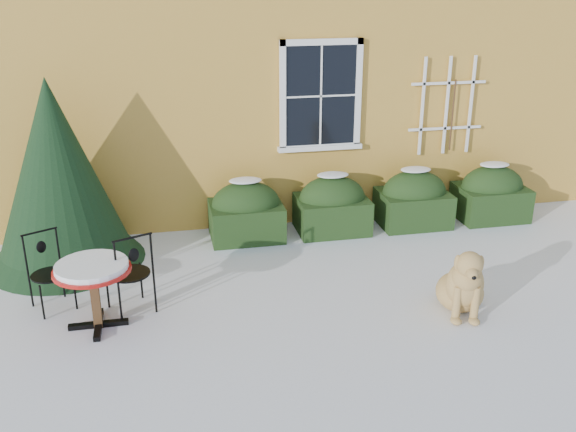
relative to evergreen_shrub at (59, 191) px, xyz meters
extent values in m
plane|color=white|center=(2.80, -2.24, -1.00)|extent=(80.00, 80.00, 0.00)
cube|color=gold|center=(2.80, 4.76, 2.00)|extent=(12.00, 8.00, 6.00)
cube|color=black|center=(3.70, 0.72, 0.97)|extent=(1.05, 0.03, 1.45)
cube|color=white|center=(3.70, 0.71, 1.74)|extent=(1.23, 0.06, 0.09)
cube|color=white|center=(3.70, 0.71, 0.20)|extent=(1.23, 0.06, 0.09)
cube|color=white|center=(3.13, 0.71, 0.97)|extent=(0.09, 0.06, 1.63)
cube|color=white|center=(4.27, 0.71, 0.97)|extent=(0.09, 0.06, 1.63)
cube|color=white|center=(3.70, 0.70, 0.97)|extent=(0.02, 0.02, 1.45)
cube|color=white|center=(3.70, 0.70, 0.97)|extent=(1.05, 0.02, 0.02)
cube|color=white|center=(3.70, 0.71, 0.20)|extent=(1.29, 0.14, 0.07)
cube|color=white|center=(5.30, 0.70, 0.75)|extent=(0.04, 0.03, 1.50)
cube|color=white|center=(5.70, 0.70, 0.75)|extent=(0.04, 0.03, 1.50)
cube|color=white|center=(6.10, 0.70, 0.75)|extent=(0.04, 0.03, 1.50)
cube|color=white|center=(5.70, 0.70, 0.40)|extent=(1.20, 0.03, 0.04)
cube|color=white|center=(5.70, 0.70, 1.10)|extent=(1.20, 0.03, 0.04)
cylinder|color=#472D19|center=(5.80, 0.68, 0.60)|extent=(0.02, 0.02, 1.10)
cube|color=black|center=(2.50, 0.31, -0.74)|extent=(1.05, 0.80, 0.52)
ellipsoid|color=black|center=(2.50, 0.31, -0.48)|extent=(1.00, 0.72, 0.67)
ellipsoid|color=white|center=(2.50, 0.31, -0.12)|extent=(0.47, 0.32, 0.06)
cube|color=black|center=(3.80, 0.31, -0.74)|extent=(1.05, 0.80, 0.52)
ellipsoid|color=black|center=(3.80, 0.31, -0.48)|extent=(1.00, 0.72, 0.67)
ellipsoid|color=white|center=(3.80, 0.31, -0.12)|extent=(0.47, 0.32, 0.06)
cube|color=black|center=(5.10, 0.31, -0.74)|extent=(1.05, 0.80, 0.52)
ellipsoid|color=black|center=(5.10, 0.31, -0.48)|extent=(1.00, 0.72, 0.67)
ellipsoid|color=white|center=(5.10, 0.31, -0.12)|extent=(0.47, 0.32, 0.06)
cube|color=black|center=(6.40, 0.31, -0.74)|extent=(1.05, 0.80, 0.52)
ellipsoid|color=black|center=(6.40, 0.31, -0.48)|extent=(1.00, 0.72, 0.67)
ellipsoid|color=white|center=(6.40, 0.31, -0.12)|extent=(0.47, 0.32, 0.06)
cone|color=black|center=(0.00, 0.00, -0.41)|extent=(2.05, 2.05, 1.19)
cone|color=black|center=(0.00, 0.00, 0.24)|extent=(1.84, 1.84, 2.49)
cube|color=black|center=(0.51, -1.87, -0.97)|extent=(0.65, 0.07, 0.06)
cube|color=black|center=(0.51, -1.87, -0.97)|extent=(0.07, 0.65, 0.06)
cube|color=#50341B|center=(0.51, -1.87, -0.65)|extent=(0.09, 0.09, 0.69)
cylinder|color=#AF120F|center=(0.51, -1.87, -0.31)|extent=(0.83, 0.83, 0.04)
cylinder|color=white|center=(0.51, -1.87, -0.26)|extent=(0.78, 0.78, 0.06)
cylinder|color=black|center=(0.99, -1.29, -0.77)|extent=(0.02, 0.02, 0.47)
cylinder|color=black|center=(0.61, -1.44, -0.77)|extent=(0.02, 0.02, 0.47)
cylinder|color=black|center=(1.15, -1.67, -0.77)|extent=(0.02, 0.02, 0.47)
cylinder|color=black|center=(0.76, -1.83, -0.77)|extent=(0.02, 0.02, 0.47)
cylinder|color=black|center=(0.88, -1.56, -0.53)|extent=(0.48, 0.48, 0.02)
cylinder|color=black|center=(1.15, -1.67, -0.27)|extent=(0.02, 0.02, 0.52)
cylinder|color=black|center=(0.76, -1.83, -0.27)|extent=(0.02, 0.02, 0.52)
cylinder|color=black|center=(0.96, -1.75, -0.01)|extent=(0.43, 0.20, 0.02)
ellipsoid|color=black|center=(0.96, -1.75, -0.22)|extent=(0.13, 0.08, 0.16)
cylinder|color=black|center=(-0.10, -1.58, -0.79)|extent=(0.02, 0.02, 0.43)
cylinder|color=black|center=(0.24, -1.41, -0.79)|extent=(0.02, 0.02, 0.43)
cylinder|color=black|center=(-0.27, -1.24, -0.79)|extent=(0.02, 0.02, 0.43)
cylinder|color=black|center=(0.07, -1.07, -0.79)|extent=(0.02, 0.02, 0.43)
cylinder|color=black|center=(-0.02, -1.32, -0.57)|extent=(0.44, 0.44, 0.02)
cylinder|color=black|center=(-0.27, -1.24, -0.33)|extent=(0.02, 0.02, 0.48)
cylinder|color=black|center=(0.07, -1.07, -0.33)|extent=(0.02, 0.02, 0.48)
cylinder|color=black|center=(-0.10, -1.15, -0.10)|extent=(0.38, 0.21, 0.02)
ellipsoid|color=black|center=(-0.10, -1.15, -0.29)|extent=(0.11, 0.08, 0.15)
ellipsoid|color=tan|center=(4.62, -2.28, -0.80)|extent=(0.69, 0.72, 0.45)
ellipsoid|color=tan|center=(4.57, -2.48, -0.60)|extent=(0.50, 0.47, 0.55)
sphere|color=tan|center=(4.56, -2.54, -0.48)|extent=(0.34, 0.34, 0.34)
cylinder|color=tan|center=(4.44, -2.59, -0.78)|extent=(0.09, 0.09, 0.44)
cylinder|color=tan|center=(4.63, -2.64, -0.78)|extent=(0.09, 0.09, 0.44)
ellipsoid|color=tan|center=(4.42, -2.64, -0.96)|extent=(0.12, 0.16, 0.07)
ellipsoid|color=tan|center=(4.62, -2.69, -0.96)|extent=(0.12, 0.16, 0.07)
cylinder|color=tan|center=(4.55, -2.55, -0.42)|extent=(0.26, 0.30, 0.24)
sphere|color=tan|center=(4.54, -2.59, -0.29)|extent=(0.29, 0.29, 0.29)
ellipsoid|color=tan|center=(4.51, -2.72, -0.33)|extent=(0.19, 0.25, 0.13)
sphere|color=black|center=(4.48, -2.82, -0.34)|extent=(0.05, 0.05, 0.05)
ellipsoid|color=tan|center=(4.43, -2.52, -0.29)|extent=(0.10, 0.11, 0.18)
ellipsoid|color=tan|center=(4.67, -2.59, -0.29)|extent=(0.10, 0.11, 0.18)
cylinder|color=tan|center=(4.86, -2.12, -0.94)|extent=(0.17, 0.36, 0.08)
camera|label=1|loc=(1.30, -8.38, 2.72)|focal=40.00mm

